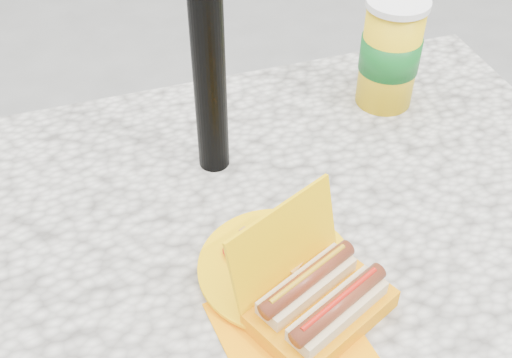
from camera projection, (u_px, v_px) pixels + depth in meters
name	position (u px, v px, depth m)	size (l,w,h in m)	color
picnic_table	(244.00, 276.00, 1.03)	(1.20, 0.80, 0.75)	beige
hotdog_box	(319.00, 300.00, 0.82)	(0.22, 0.20, 0.14)	#FFBE02
fries_plate	(276.00, 271.00, 0.88)	(0.22, 0.30, 0.04)	#FF9300
soda_cup	(390.00, 53.00, 1.12)	(0.11, 0.11, 0.20)	yellow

